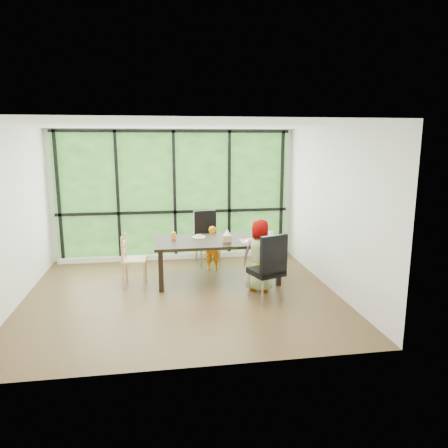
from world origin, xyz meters
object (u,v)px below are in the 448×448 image
at_px(chair_end_beech, 134,260).
at_px(chair_interior_leather, 266,267).
at_px(plate_near, 252,241).
at_px(orange_cup, 174,235).
at_px(child_older, 261,255).
at_px(green_cup, 271,238).
at_px(tissue_box, 227,238).
at_px(chair_window_leather, 208,239).
at_px(plate_far, 199,237).
at_px(child_toddler, 213,248).
at_px(white_mug, 271,234).
at_px(dining_table, 218,260).

bearing_deg(chair_end_beech, chair_interior_leather, -112.31).
relative_size(plate_near, orange_cup, 2.07).
relative_size(child_older, orange_cup, 10.12).
bearing_deg(green_cup, tissue_box, 169.15).
bearing_deg(child_older, chair_window_leather, -43.28).
relative_size(chair_end_beech, plate_far, 3.77).
height_order(green_cup, tissue_box, green_cup).
height_order(chair_interior_leather, tissue_box, chair_interior_leather).
height_order(chair_interior_leather, green_cup, chair_interior_leather).
bearing_deg(tissue_box, chair_interior_leather, -61.24).
height_order(chair_interior_leather, child_toddler, chair_interior_leather).
bearing_deg(chair_end_beech, tissue_box, -91.76).
distance_m(child_older, white_mug, 0.76).
xyz_separation_m(orange_cup, green_cup, (1.65, -0.51, 0.00)).
bearing_deg(child_toddler, chair_window_leather, 106.90).
bearing_deg(chair_interior_leather, tissue_box, -80.69).
distance_m(plate_far, orange_cup, 0.46).
bearing_deg(plate_far, green_cup, -24.27).
height_order(child_older, orange_cup, child_older).
distance_m(plate_near, green_cup, 0.35).
bearing_deg(white_mug, orange_cup, 175.64).
bearing_deg(child_older, green_cup, -108.47).
relative_size(chair_end_beech, plate_near, 3.65).
height_order(chair_window_leather, child_older, child_older).
bearing_deg(orange_cup, white_mug, -4.36).
bearing_deg(chair_end_beech, white_mug, -84.14).
distance_m(plate_far, plate_near, 0.98).
height_order(dining_table, child_toddler, child_toddler).
distance_m(chair_interior_leather, chair_end_beech, 2.31).
xyz_separation_m(chair_interior_leather, white_mug, (0.37, 1.10, 0.26)).
relative_size(chair_interior_leather, chair_end_beech, 1.20).
relative_size(plate_near, green_cup, 1.93).
height_order(dining_table, chair_window_leather, chair_window_leather).
bearing_deg(dining_table, plate_far, 143.02).
bearing_deg(orange_cup, chair_end_beech, -163.39).
bearing_deg(child_toddler, plate_far, -119.39).
xyz_separation_m(child_older, plate_far, (-0.96, 0.82, 0.16)).
relative_size(dining_table, chair_interior_leather, 2.04).
distance_m(dining_table, white_mug, 1.07).
bearing_deg(chair_window_leather, chair_interior_leather, -80.61).
relative_size(dining_table, chair_end_beech, 2.45).
distance_m(plate_far, tissue_box, 0.60).
height_order(child_older, plate_near, child_older).
bearing_deg(dining_table, tissue_box, -49.42).
bearing_deg(plate_near, white_mug, 34.89).
distance_m(chair_interior_leather, orange_cup, 1.87).
height_order(plate_near, tissue_box, tissue_box).
height_order(dining_table, green_cup, green_cup).
distance_m(dining_table, chair_end_beech, 1.45).
relative_size(chair_end_beech, white_mug, 9.61).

